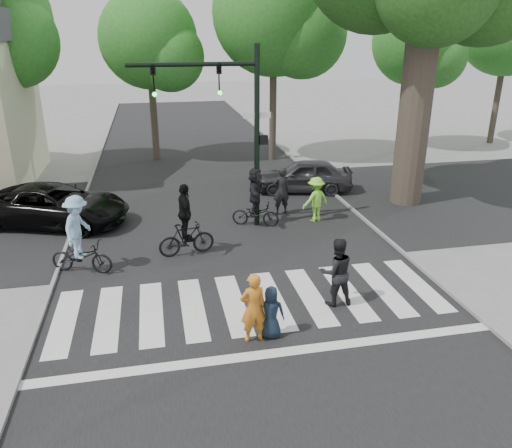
{
  "coord_description": "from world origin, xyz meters",
  "views": [
    {
      "loc": [
        -2.16,
        -9.73,
        6.32
      ],
      "look_at": [
        0.5,
        3.0,
        1.3
      ],
      "focal_mm": 35.0,
      "sensor_mm": 36.0,
      "label": 1
    }
  ],
  "objects_px": {
    "pedestrian_adult": "(336,272)",
    "car_grey": "(304,176)",
    "cyclist_left": "(79,240)",
    "car_suv": "(54,205)",
    "traffic_signal": "(231,113)",
    "pedestrian_woman": "(253,308)",
    "cyclist_mid": "(186,226)",
    "pedestrian_child": "(271,312)",
    "cyclist_right": "(255,200)"
  },
  "relations": [
    {
      "from": "pedestrian_adult",
      "to": "car_grey",
      "type": "height_order",
      "value": "pedestrian_adult"
    },
    {
      "from": "pedestrian_woman",
      "to": "pedestrian_child",
      "type": "relative_size",
      "value": 1.33
    },
    {
      "from": "cyclist_mid",
      "to": "car_grey",
      "type": "relative_size",
      "value": 0.55
    },
    {
      "from": "traffic_signal",
      "to": "pedestrian_adult",
      "type": "bearing_deg",
      "value": -74.07
    },
    {
      "from": "pedestrian_adult",
      "to": "car_suv",
      "type": "bearing_deg",
      "value": -42.18
    },
    {
      "from": "pedestrian_adult",
      "to": "car_suv",
      "type": "relative_size",
      "value": 0.34
    },
    {
      "from": "cyclist_left",
      "to": "car_suv",
      "type": "xyz_separation_m",
      "value": [
        -1.34,
        4.08,
        -0.26
      ]
    },
    {
      "from": "pedestrian_adult",
      "to": "pedestrian_woman",
      "type": "bearing_deg",
      "value": 27.31
    },
    {
      "from": "pedestrian_child",
      "to": "car_grey",
      "type": "distance_m",
      "value": 10.95
    },
    {
      "from": "cyclist_left",
      "to": "cyclist_mid",
      "type": "height_order",
      "value": "cyclist_left"
    },
    {
      "from": "pedestrian_woman",
      "to": "pedestrian_child",
      "type": "height_order",
      "value": "pedestrian_woman"
    },
    {
      "from": "pedestrian_woman",
      "to": "cyclist_mid",
      "type": "height_order",
      "value": "cyclist_mid"
    },
    {
      "from": "cyclist_mid",
      "to": "car_suv",
      "type": "height_order",
      "value": "cyclist_mid"
    },
    {
      "from": "pedestrian_child",
      "to": "cyclist_left",
      "type": "distance_m",
      "value": 6.11
    },
    {
      "from": "pedestrian_woman",
      "to": "pedestrian_child",
      "type": "distance_m",
      "value": 0.46
    },
    {
      "from": "pedestrian_woman",
      "to": "cyclist_right",
      "type": "relative_size",
      "value": 0.78
    },
    {
      "from": "traffic_signal",
      "to": "pedestrian_woman",
      "type": "relative_size",
      "value": 3.73
    },
    {
      "from": "pedestrian_woman",
      "to": "pedestrian_adult",
      "type": "distance_m",
      "value": 2.56
    },
    {
      "from": "traffic_signal",
      "to": "cyclist_right",
      "type": "xyz_separation_m",
      "value": [
        0.79,
        -0.02,
        -2.98
      ]
    },
    {
      "from": "pedestrian_child",
      "to": "pedestrian_adult",
      "type": "bearing_deg",
      "value": -133.71
    },
    {
      "from": "cyclist_mid",
      "to": "cyclist_right",
      "type": "height_order",
      "value": "cyclist_mid"
    },
    {
      "from": "cyclist_left",
      "to": "car_suv",
      "type": "distance_m",
      "value": 4.3
    },
    {
      "from": "pedestrian_child",
      "to": "cyclist_right",
      "type": "bearing_deg",
      "value": -82.14
    },
    {
      "from": "cyclist_mid",
      "to": "car_suv",
      "type": "xyz_separation_m",
      "value": [
        -4.29,
        3.5,
        -0.2
      ]
    },
    {
      "from": "car_grey",
      "to": "pedestrian_child",
      "type": "bearing_deg",
      "value": -8.61
    },
    {
      "from": "traffic_signal",
      "to": "cyclist_left",
      "type": "distance_m",
      "value": 6.1
    },
    {
      "from": "pedestrian_woman",
      "to": "car_suv",
      "type": "distance_m",
      "value": 9.9
    },
    {
      "from": "traffic_signal",
      "to": "car_grey",
      "type": "distance_m",
      "value": 5.96
    },
    {
      "from": "traffic_signal",
      "to": "pedestrian_child",
      "type": "xyz_separation_m",
      "value": [
        -0.26,
        -6.75,
        -3.29
      ]
    },
    {
      "from": "pedestrian_adult",
      "to": "cyclist_left",
      "type": "relative_size",
      "value": 0.78
    },
    {
      "from": "cyclist_mid",
      "to": "pedestrian_child",
      "type": "bearing_deg",
      "value": -72.8
    },
    {
      "from": "cyclist_left",
      "to": "car_suv",
      "type": "height_order",
      "value": "cyclist_left"
    },
    {
      "from": "pedestrian_woman",
      "to": "cyclist_left",
      "type": "xyz_separation_m",
      "value": [
        -4.02,
        4.25,
        0.17
      ]
    },
    {
      "from": "traffic_signal",
      "to": "cyclist_mid",
      "type": "bearing_deg",
      "value": -131.22
    },
    {
      "from": "pedestrian_adult",
      "to": "cyclist_right",
      "type": "xyz_separation_m",
      "value": [
        -0.83,
        5.66,
        0.05
      ]
    },
    {
      "from": "pedestrian_adult",
      "to": "car_suv",
      "type": "xyz_separation_m",
      "value": [
        -7.65,
        7.2,
        -0.17
      ]
    },
    {
      "from": "pedestrian_child",
      "to": "car_grey",
      "type": "relative_size",
      "value": 0.3
    },
    {
      "from": "cyclist_left",
      "to": "cyclist_mid",
      "type": "bearing_deg",
      "value": 11.2
    },
    {
      "from": "car_suv",
      "to": "pedestrian_child",
      "type": "bearing_deg",
      "value": -125.18
    },
    {
      "from": "car_grey",
      "to": "cyclist_mid",
      "type": "bearing_deg",
      "value": -32.21
    },
    {
      "from": "pedestrian_adult",
      "to": "car_grey",
      "type": "bearing_deg",
      "value": -101.07
    },
    {
      "from": "cyclist_mid",
      "to": "car_grey",
      "type": "bearing_deg",
      "value": 45.76
    },
    {
      "from": "cyclist_mid",
      "to": "cyclist_right",
      "type": "distance_m",
      "value": 3.2
    },
    {
      "from": "pedestrian_adult",
      "to": "cyclist_mid",
      "type": "distance_m",
      "value": 5.0
    },
    {
      "from": "pedestrian_child",
      "to": "cyclist_right",
      "type": "xyz_separation_m",
      "value": [
        1.05,
        6.73,
        0.32
      ]
    },
    {
      "from": "pedestrian_adult",
      "to": "car_grey",
      "type": "relative_size",
      "value": 0.44
    },
    {
      "from": "cyclist_left",
      "to": "cyclist_mid",
      "type": "xyz_separation_m",
      "value": [
        2.96,
        0.59,
        -0.06
      ]
    },
    {
      "from": "pedestrian_woman",
      "to": "cyclist_right",
      "type": "distance_m",
      "value": 6.95
    },
    {
      "from": "traffic_signal",
      "to": "car_grey",
      "type": "xyz_separation_m",
      "value": [
        3.6,
        3.5,
        -3.22
      ]
    },
    {
      "from": "traffic_signal",
      "to": "pedestrian_woman",
      "type": "xyz_separation_m",
      "value": [
        -0.67,
        -6.82,
        -3.1
      ]
    }
  ]
}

